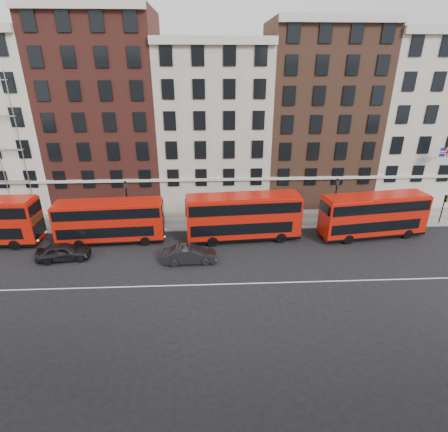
{
  "coord_description": "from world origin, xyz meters",
  "views": [
    {
      "loc": [
        -0.82,
        -25.77,
        16.48
      ],
      "look_at": [
        0.65,
        5.0,
        3.0
      ],
      "focal_mm": 28.0,
      "sensor_mm": 36.0,
      "label": 1
    }
  ],
  "objects_px": {
    "car_rear": "(64,252)",
    "bus_b": "(110,221)",
    "car_front": "(190,254)",
    "bus_d": "(373,215)",
    "bus_c": "(243,216)",
    "traffic_light": "(444,204)"
  },
  "relations": [
    {
      "from": "bus_b",
      "to": "car_rear",
      "type": "distance_m",
      "value": 5.05
    },
    {
      "from": "car_front",
      "to": "traffic_light",
      "type": "bearing_deg",
      "value": -77.97
    },
    {
      "from": "bus_d",
      "to": "car_rear",
      "type": "relative_size",
      "value": 2.37
    },
    {
      "from": "bus_d",
      "to": "car_rear",
      "type": "height_order",
      "value": "bus_d"
    },
    {
      "from": "bus_c",
      "to": "traffic_light",
      "type": "height_order",
      "value": "bus_c"
    },
    {
      "from": "bus_d",
      "to": "car_rear",
      "type": "distance_m",
      "value": 30.1
    },
    {
      "from": "bus_b",
      "to": "bus_c",
      "type": "xyz_separation_m",
      "value": [
        13.11,
        -0.0,
        0.21
      ]
    },
    {
      "from": "bus_c",
      "to": "bus_d",
      "type": "relative_size",
      "value": 1.04
    },
    {
      "from": "bus_b",
      "to": "bus_d",
      "type": "bearing_deg",
      "value": -3.14
    },
    {
      "from": "bus_c",
      "to": "car_front",
      "type": "relative_size",
      "value": 2.42
    },
    {
      "from": "bus_b",
      "to": "bus_c",
      "type": "height_order",
      "value": "bus_c"
    },
    {
      "from": "bus_d",
      "to": "bus_b",
      "type": "bearing_deg",
      "value": 172.24
    },
    {
      "from": "traffic_light",
      "to": "bus_c",
      "type": "bearing_deg",
      "value": -173.48
    },
    {
      "from": "car_rear",
      "to": "traffic_light",
      "type": "xyz_separation_m",
      "value": [
        38.98,
        5.83,
        1.65
      ]
    },
    {
      "from": "car_rear",
      "to": "car_front",
      "type": "relative_size",
      "value": 0.98
    },
    {
      "from": "bus_c",
      "to": "car_front",
      "type": "distance_m",
      "value": 6.94
    },
    {
      "from": "bus_b",
      "to": "car_front",
      "type": "distance_m",
      "value": 9.17
    },
    {
      "from": "bus_c",
      "to": "traffic_light",
      "type": "distance_m",
      "value": 22.49
    },
    {
      "from": "bus_d",
      "to": "traffic_light",
      "type": "relative_size",
      "value": 3.38
    },
    {
      "from": "bus_b",
      "to": "car_rear",
      "type": "relative_size",
      "value": 2.25
    },
    {
      "from": "car_rear",
      "to": "bus_b",
      "type": "bearing_deg",
      "value": -54.7
    },
    {
      "from": "bus_b",
      "to": "traffic_light",
      "type": "xyz_separation_m",
      "value": [
        35.46,
        2.55,
        0.11
      ]
    }
  ]
}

